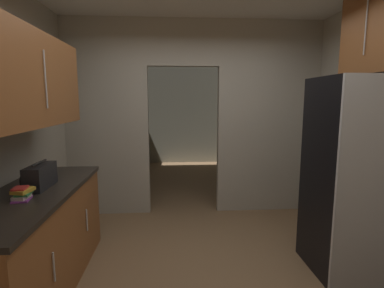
% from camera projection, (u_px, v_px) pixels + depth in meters
% --- Properties ---
extents(ground, '(20.00, 20.00, 0.00)m').
position_uv_depth(ground, '(209.00, 282.00, 2.69)').
color(ground, brown).
extents(kitchen_partition, '(3.60, 0.12, 2.73)m').
position_uv_depth(kitchen_partition, '(197.00, 113.00, 4.24)').
color(kitchen_partition, '#ADA899').
rests_on(kitchen_partition, ground).
extents(adjoining_room_shell, '(3.60, 3.54, 2.73)m').
position_uv_depth(adjoining_room_shell, '(186.00, 112.00, 6.56)').
color(adjoining_room_shell, gray).
rests_on(adjoining_room_shell, ground).
extents(refrigerator, '(0.78, 0.72, 1.84)m').
position_uv_depth(refrigerator, '(356.00, 177.00, 2.78)').
color(refrigerator, black).
rests_on(refrigerator, ground).
extents(lower_cabinet_run, '(0.64, 1.88, 0.89)m').
position_uv_depth(lower_cabinet_run, '(35.00, 243.00, 2.49)').
color(lower_cabinet_run, brown).
rests_on(lower_cabinet_run, ground).
extents(upper_cabinet_counterside, '(0.36, 1.69, 0.74)m').
position_uv_depth(upper_cabinet_counterside, '(21.00, 79.00, 2.29)').
color(upper_cabinet_counterside, brown).
extents(boombox, '(0.16, 0.37, 0.23)m').
position_uv_depth(boombox, '(40.00, 176.00, 2.53)').
color(boombox, black).
rests_on(boombox, lower_cabinet_run).
extents(book_stack, '(0.14, 0.18, 0.10)m').
position_uv_depth(book_stack, '(22.00, 194.00, 2.23)').
color(book_stack, '#8C3893').
rests_on(book_stack, lower_cabinet_run).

